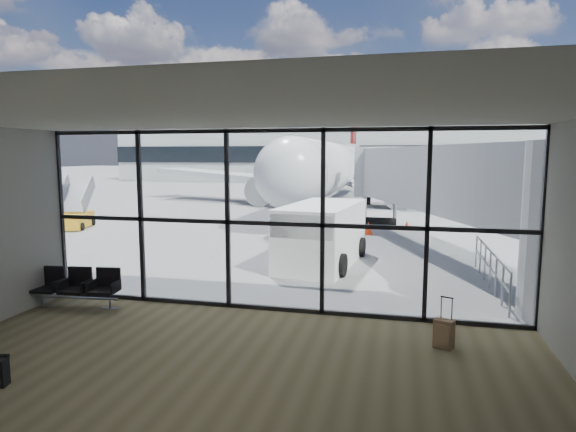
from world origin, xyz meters
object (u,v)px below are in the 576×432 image
at_px(mobile_stairs, 73,218).
at_px(suitcase, 444,333).
at_px(airliner, 335,167).
at_px(belt_loader, 308,203).
at_px(service_van, 321,234).
at_px(seating_row, 77,285).

bearing_deg(mobile_stairs, suitcase, -53.56).
xyz_separation_m(airliner, mobile_stairs, (-11.69, -16.97, -2.37)).
relative_size(belt_loader, mobile_stairs, 1.07).
relative_size(service_van, mobile_stairs, 1.49).
relative_size(suitcase, service_van, 0.20).
relative_size(seating_row, service_van, 0.44).
distance_m(airliner, belt_loader, 6.59).
distance_m(seating_row, airliner, 28.88).
height_order(suitcase, belt_loader, belt_loader).
bearing_deg(seating_row, airliner, 77.82).
bearing_deg(service_van, mobile_stairs, 165.19).
height_order(belt_loader, mobile_stairs, mobile_stairs).
bearing_deg(airliner, mobile_stairs, -124.85).
bearing_deg(belt_loader, airliner, 67.45).
distance_m(service_van, belt_loader, 16.82).
bearing_deg(suitcase, seating_row, -162.29).
distance_m(suitcase, belt_loader, 24.39).
distance_m(seating_row, service_van, 8.16).
height_order(suitcase, service_van, service_van).
height_order(airliner, mobile_stairs, airliner).
bearing_deg(mobile_stairs, seating_row, -71.29).
relative_size(airliner, service_van, 7.19).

